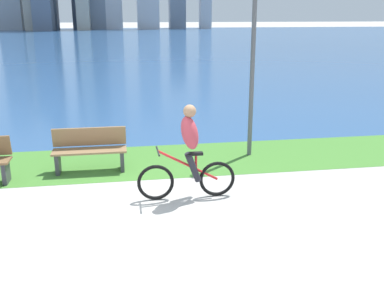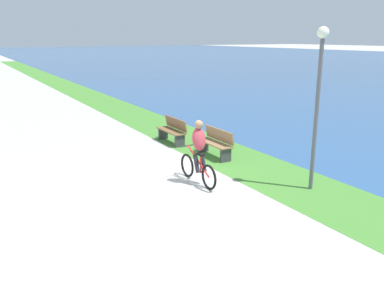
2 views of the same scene
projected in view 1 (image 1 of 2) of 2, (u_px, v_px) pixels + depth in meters
ground_plane at (143, 220)px, 7.07m from camera, size 300.00×300.00×0.00m
grass_strip_bayside at (135, 162)px, 9.80m from camera, size 120.00×2.32×0.01m
bay_water_surface at (120, 40)px, 52.79m from camera, size 300.00×88.55×0.00m
cyclist_lead at (189, 153)px, 7.68m from camera, size 1.74×0.52×1.69m
bench_near_path at (90, 150)px, 9.15m from camera, size 1.50×0.47×0.90m
lamppost_tall at (253, 41)px, 9.58m from camera, size 0.28×0.28×3.95m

